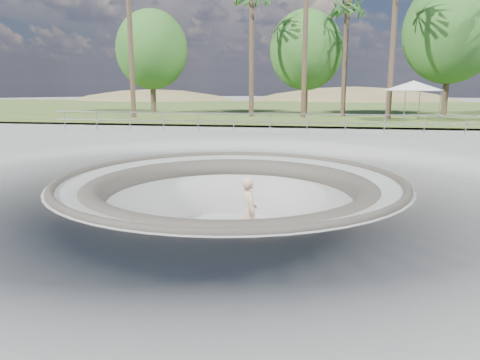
% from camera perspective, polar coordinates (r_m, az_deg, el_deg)
% --- Properties ---
extents(ground, '(180.00, 180.00, 0.00)m').
position_cam_1_polar(ground, '(13.86, -1.21, 0.05)').
color(ground, '#999994').
rests_on(ground, ground).
extents(skate_bowl, '(14.00, 14.00, 4.10)m').
position_cam_1_polar(skate_bowl, '(14.34, -1.18, -7.12)').
color(skate_bowl, '#999994').
rests_on(skate_bowl, ground).
extents(grass_strip, '(180.00, 36.00, 0.12)m').
position_cam_1_polar(grass_strip, '(47.48, 6.29, 8.62)').
color(grass_strip, '#455E25').
rests_on(grass_strip, ground).
extents(distant_hills, '(103.20, 45.00, 28.60)m').
position_cam_1_polar(distant_hills, '(71.21, 10.19, 3.70)').
color(distant_hills, brown).
rests_on(distant_hills, ground).
extents(safety_railing, '(25.00, 0.06, 1.03)m').
position_cam_1_polar(safety_railing, '(25.55, 3.67, 7.01)').
color(safety_railing, gray).
rests_on(safety_railing, ground).
extents(skateboard, '(0.94, 0.57, 0.09)m').
position_cam_1_polar(skateboard, '(13.78, 1.10, -7.91)').
color(skateboard, brown).
rests_on(skateboard, ground).
extents(skater, '(0.74, 0.86, 2.00)m').
position_cam_1_polar(skater, '(13.47, 1.12, -3.82)').
color(skater, '#D9B38C').
rests_on(skater, skateboard).
extents(canopy_white, '(4.96, 4.96, 2.65)m').
position_cam_1_polar(canopy_white, '(33.62, 20.41, 10.72)').
color(canopy_white, gray).
rests_on(canopy_white, ground).
extents(palm_d, '(2.60, 2.60, 9.17)m').
position_cam_1_polar(palm_d, '(37.08, 12.94, 19.64)').
color(palm_d, brown).
rests_on(palm_d, ground).
extents(bushy_tree_left, '(5.88, 5.34, 8.48)m').
position_cam_1_polar(bushy_tree_left, '(40.25, -10.73, 15.34)').
color(bushy_tree_left, brown).
rests_on(bushy_tree_left, ground).
extents(bushy_tree_mid, '(5.73, 5.21, 8.26)m').
position_cam_1_polar(bushy_tree_mid, '(38.46, 8.07, 15.40)').
color(bushy_tree_mid, brown).
rests_on(bushy_tree_mid, ground).
extents(bushy_tree_right, '(7.14, 6.49, 10.29)m').
position_cam_1_polar(bushy_tree_right, '(40.33, 24.31, 16.14)').
color(bushy_tree_right, brown).
rests_on(bushy_tree_right, ground).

